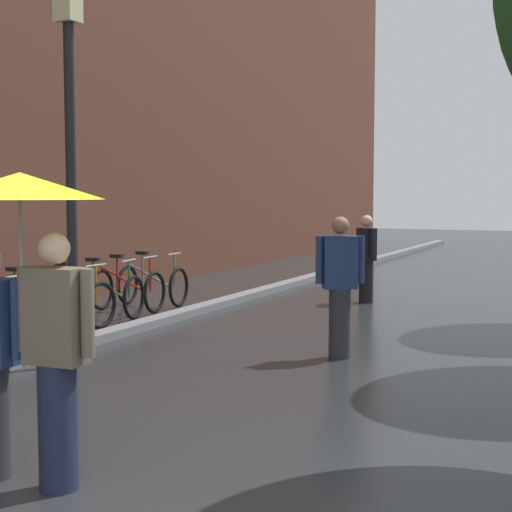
# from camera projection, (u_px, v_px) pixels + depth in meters

# --- Properties ---
(kerb_strip) EXTENTS (0.30, 36.00, 0.12)m
(kerb_strip) POSITION_uv_depth(u_px,v_px,m) (253.00, 294.00, 14.78)
(kerb_strip) COLOR slate
(kerb_strip) RESTS_ON ground
(parked_bicycle_3) EXTENTS (1.15, 0.82, 0.96)m
(parked_bicycle_3) POSITION_uv_depth(u_px,v_px,m) (28.00, 309.00, 10.71)
(parked_bicycle_3) COLOR black
(parked_bicycle_3) RESTS_ON ground
(parked_bicycle_4) EXTENTS (1.12, 0.76, 0.96)m
(parked_bicycle_4) POSITION_uv_depth(u_px,v_px,m) (73.00, 301.00, 11.52)
(parked_bicycle_4) COLOR black
(parked_bicycle_4) RESTS_ON ground
(parked_bicycle_5) EXTENTS (1.16, 0.83, 0.96)m
(parked_bicycle_5) POSITION_uv_depth(u_px,v_px,m) (105.00, 294.00, 12.29)
(parked_bicycle_5) COLOR black
(parked_bicycle_5) RESTS_ON ground
(parked_bicycle_6) EXTENTS (1.12, 0.76, 0.96)m
(parked_bicycle_6) POSITION_uv_depth(u_px,v_px,m) (128.00, 289.00, 12.94)
(parked_bicycle_6) COLOR black
(parked_bicycle_6) RESTS_ON ground
(parked_bicycle_7) EXTENTS (1.12, 0.77, 0.96)m
(parked_bicycle_7) POSITION_uv_depth(u_px,v_px,m) (153.00, 284.00, 13.64)
(parked_bicycle_7) COLOR black
(parked_bicycle_7) RESTS_ON ground
(couple_under_umbrella) EXTENTS (1.15, 1.12, 2.11)m
(couple_under_umbrella) POSITION_uv_depth(u_px,v_px,m) (22.00, 279.00, 5.17)
(couple_under_umbrella) COLOR #2D2D33
(couple_under_umbrella) RESTS_ON ground
(street_lamp_post) EXTENTS (0.24, 0.24, 4.20)m
(street_lamp_post) POSITION_uv_depth(u_px,v_px,m) (71.00, 150.00, 8.73)
(street_lamp_post) COLOR black
(street_lamp_post) RESTS_ON ground
(pedestrian_walking_midground) EXTENTS (0.53, 0.44, 1.70)m
(pedestrian_walking_midground) POSITION_uv_depth(u_px,v_px,m) (340.00, 283.00, 9.25)
(pedestrian_walking_midground) COLOR #2D2D33
(pedestrian_walking_midground) RESTS_ON ground
(pedestrian_walking_far) EXTENTS (0.43, 0.46, 1.59)m
(pedestrian_walking_far) POSITION_uv_depth(u_px,v_px,m) (366.00, 258.00, 13.99)
(pedestrian_walking_far) COLOR black
(pedestrian_walking_far) RESTS_ON ground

